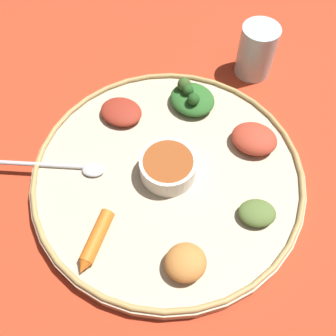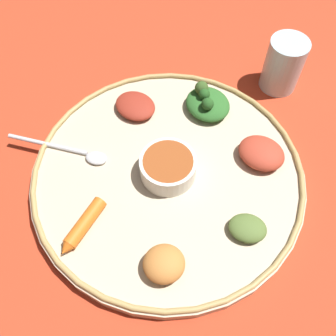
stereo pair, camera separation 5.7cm
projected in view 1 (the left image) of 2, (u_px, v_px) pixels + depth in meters
The scene contains 12 objects.
ground_plane at pixel (168, 180), 0.60m from camera, with size 2.40×2.40×0.00m, color #B7381E.
platter at pixel (168, 177), 0.59m from camera, with size 0.42×0.42×0.02m, color #C6B293.
platter_rim at pixel (168, 172), 0.58m from camera, with size 0.41×0.41×0.01m, color tan.
center_bowl at pixel (168, 167), 0.56m from camera, with size 0.08×0.08×0.04m.
spoon at pixel (68, 166), 0.58m from camera, with size 0.03×0.17×0.01m.
greens_pile at pixel (192, 98), 0.64m from camera, with size 0.10×0.10×0.04m.
carrot_near_spoon at pixel (95, 240), 0.51m from camera, with size 0.09×0.04×0.02m.
mound_beet at pixel (121, 112), 0.63m from camera, with size 0.07×0.06×0.02m, color maroon.
mound_collards at pixel (257, 213), 0.53m from camera, with size 0.05×0.04×0.02m, color #567033.
mound_squash at pixel (186, 262), 0.49m from camera, with size 0.06×0.05×0.03m, color #C67A38.
mound_berbere_red at pixel (254, 139), 0.60m from camera, with size 0.07×0.06×0.03m, color #B73D28.
drinking_glass at pixel (256, 54), 0.69m from camera, with size 0.07×0.07×0.10m.
Camera 1 is at (0.29, 0.01, 0.52)m, focal length 40.59 mm.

